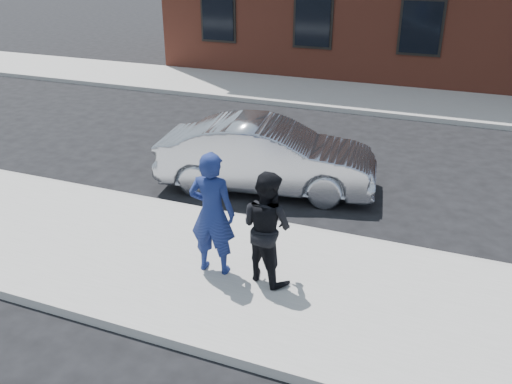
% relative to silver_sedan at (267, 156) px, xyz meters
% --- Properties ---
extents(ground, '(100.00, 100.00, 0.00)m').
position_rel_silver_sedan_xyz_m(ground, '(1.72, -3.18, -0.74)').
color(ground, black).
rests_on(ground, ground).
extents(near_sidewalk, '(50.00, 3.50, 0.15)m').
position_rel_silver_sedan_xyz_m(near_sidewalk, '(1.72, -3.43, -0.67)').
color(near_sidewalk, gray).
rests_on(near_sidewalk, ground).
extents(near_curb, '(50.00, 0.10, 0.15)m').
position_rel_silver_sedan_xyz_m(near_curb, '(1.72, -1.63, -0.67)').
color(near_curb, '#999691').
rests_on(near_curb, ground).
extents(far_sidewalk, '(50.00, 3.50, 0.15)m').
position_rel_silver_sedan_xyz_m(far_sidewalk, '(1.72, 8.07, -0.67)').
color(far_sidewalk, gray).
rests_on(far_sidewalk, ground).
extents(far_curb, '(50.00, 0.10, 0.15)m').
position_rel_silver_sedan_xyz_m(far_curb, '(1.72, 6.27, -0.67)').
color(far_curb, '#999691').
rests_on(far_curb, ground).
extents(silver_sedan, '(4.71, 2.32, 1.48)m').
position_rel_silver_sedan_xyz_m(silver_sedan, '(0.00, 0.00, 0.00)').
color(silver_sedan, '#999BA3').
rests_on(silver_sedan, ground).
extents(man_hoodie, '(0.75, 0.54, 1.94)m').
position_rel_silver_sedan_xyz_m(man_hoodie, '(0.46, -3.48, 0.38)').
color(man_hoodie, navy).
rests_on(man_hoodie, near_sidewalk).
extents(man_peacoat, '(1.02, 0.92, 1.73)m').
position_rel_silver_sedan_xyz_m(man_peacoat, '(1.30, -3.39, 0.27)').
color(man_peacoat, black).
rests_on(man_peacoat, near_sidewalk).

